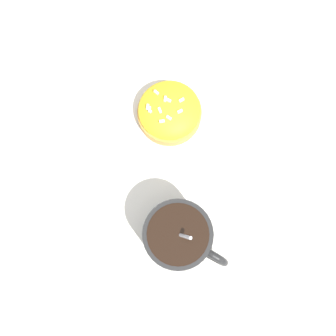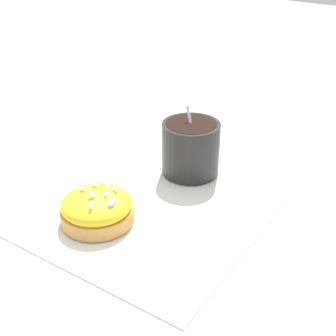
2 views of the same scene
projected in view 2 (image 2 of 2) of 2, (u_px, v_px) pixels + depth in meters
ground_plane at (150, 196)px, 0.62m from camera, size 3.00×3.00×0.00m
paper_napkin at (150, 195)px, 0.62m from camera, size 0.35×0.33×0.00m
coffee_cup at (190, 145)px, 0.65m from camera, size 0.09×0.10×0.10m
frosted_pastry at (97, 208)px, 0.56m from camera, size 0.09×0.09×0.04m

